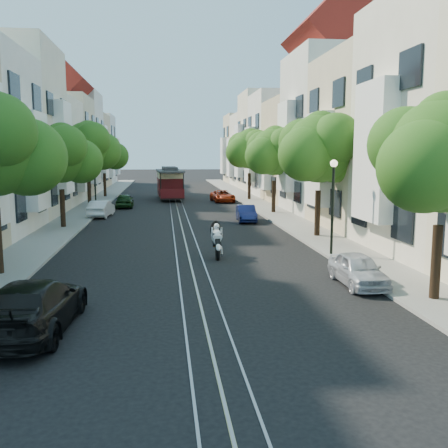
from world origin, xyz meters
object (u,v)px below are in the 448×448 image
object	(u,v)px
parked_car_w_mid	(101,209)
parked_car_w_far	(125,201)
tree_e_d	(250,150)
sportbike_rider	(217,238)
parked_car_e_mid	(246,213)
parked_car_w_near	(34,306)
tree_e_c	(275,153)
tree_w_b	(61,156)
tree_w_d	(104,153)
lamp_east	(333,193)
parked_car_e_far	(223,196)
tree_e_b	(320,150)
parked_car_e_near	(358,269)
cable_car	(170,182)
tree_e_a	(445,159)
tree_w_c	(88,147)
lamp_west	(95,176)

from	to	relation	value
parked_car_w_mid	parked_car_w_far	world-z (taller)	parked_car_w_mid
tree_e_d	sportbike_rider	bearing A→B (deg)	-102.80
parked_car_e_mid	parked_car_w_near	xyz separation A→B (m)	(-8.80, -20.02, 0.14)
parked_car_e_mid	parked_car_w_mid	xyz separation A→B (m)	(-10.00, 3.68, 0.06)
tree_e_c	tree_w_b	world-z (taller)	tree_e_c
tree_e_c	tree_w_d	size ratio (longest dim) A/B	1.00
parked_car_w_far	tree_e_d	bearing A→B (deg)	-156.44
tree_w_b	lamp_east	bearing A→B (deg)	-36.58
parked_car_e_far	parked_car_w_mid	xyz separation A→B (m)	(-10.00, -10.11, 0.05)
tree_w_d	parked_car_w_near	world-z (taller)	tree_w_d
tree_e_b	parked_car_e_far	bearing A→B (deg)	97.91
tree_e_d	tree_w_b	xyz separation A→B (m)	(-14.40, -17.00, -0.47)
parked_car_e_near	parked_car_e_far	world-z (taller)	parked_car_e_near
cable_car	tree_e_c	bearing A→B (deg)	-62.16
parked_car_e_far	parked_car_w_near	size ratio (longest dim) A/B	0.85
parked_car_e_mid	parked_car_w_far	distance (m)	13.20
tree_e_a	parked_car_w_far	size ratio (longest dim) A/B	1.78
tree_e_d	tree_w_c	distance (m)	15.60
parked_car_w_near	parked_car_w_mid	distance (m)	23.73
lamp_east	lamp_west	xyz separation A→B (m)	(-12.60, 18.00, 0.00)
tree_e_b	tree_e_c	xyz separation A→B (m)	(-0.00, 11.00, -0.13)
tree_e_b	parked_car_w_far	distance (m)	20.73
tree_e_c	lamp_west	world-z (taller)	tree_e_c
tree_e_c	tree_w_b	bearing A→B (deg)	-157.38
lamp_east	parked_car_e_near	size ratio (longest dim) A/B	1.27
lamp_west	parked_car_w_mid	distance (m)	3.47
parked_car_e_near	parked_car_w_far	world-z (taller)	parked_car_w_far
tree_w_c	lamp_west	xyz separation A→B (m)	(0.84, -2.98, -2.22)
cable_car	parked_car_w_near	world-z (taller)	cable_car
tree_e_c	cable_car	world-z (taller)	tree_e_c
lamp_east	parked_car_w_near	size ratio (longest dim) A/B	0.88
tree_e_a	cable_car	bearing A→B (deg)	102.16
tree_e_b	lamp_west	xyz separation A→B (m)	(-13.56, 13.02, -1.89)
cable_car	parked_car_e_far	size ratio (longest dim) A/B	1.94
tree_w_d	parked_car_e_mid	xyz separation A→B (m)	(11.54, -20.21, -4.05)
tree_w_b	parked_car_e_near	size ratio (longest dim) A/B	1.91
tree_e_c	sportbike_rider	distance (m)	17.17
tree_e_a	parked_car_e_mid	distance (m)	19.39
tree_e_c	tree_w_d	bearing A→B (deg)	131.99
tree_w_b	parked_car_w_far	world-z (taller)	tree_w_b
tree_w_c	tree_w_d	xyz separation A→B (m)	(-0.00, 11.00, -0.47)
lamp_east	sportbike_rider	bearing A→B (deg)	176.16
tree_e_a	parked_car_e_far	size ratio (longest dim) A/B	1.56
lamp_east	cable_car	world-z (taller)	lamp_east
tree_e_d	tree_w_d	size ratio (longest dim) A/B	1.05
tree_w_d	parked_car_w_near	bearing A→B (deg)	-86.10
tree_e_c	sportbike_rider	size ratio (longest dim) A/B	3.45
parked_car_e_near	parked_car_w_near	xyz separation A→B (m)	(-10.00, -3.41, 0.13)
tree_e_d	parked_car_e_near	distance (m)	32.15
tree_e_d	parked_car_w_mid	size ratio (longest dim) A/B	1.86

